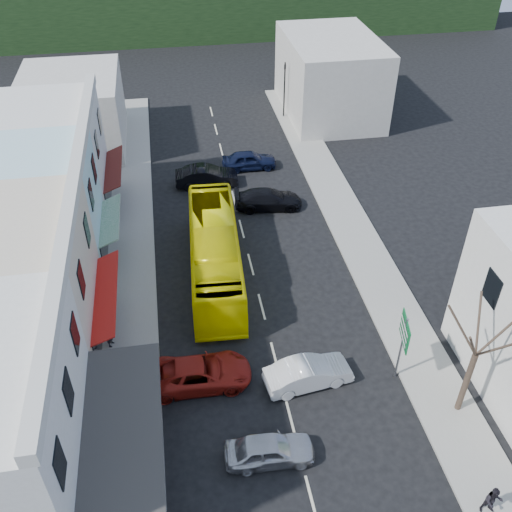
{
  "coord_description": "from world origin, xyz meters",
  "views": [
    {
      "loc": [
        -4.38,
        -20.01,
        22.64
      ],
      "look_at": [
        0.0,
        6.0,
        2.2
      ],
      "focal_mm": 40.0,
      "sensor_mm": 36.0,
      "label": 1
    }
  ],
  "objects_px": {
    "direction_sign": "(401,349)",
    "pedestrian_right": "(494,500)",
    "street_tree": "(475,355)",
    "car_red": "(200,373)",
    "pedestrian_left": "(109,333)",
    "traffic_signal": "(284,91)",
    "bus": "(215,255)",
    "car_silver": "(270,449)",
    "car_white": "(308,374)"
  },
  "relations": [
    {
      "from": "street_tree",
      "to": "car_silver",
      "type": "bearing_deg",
      "value": -173.35
    },
    {
      "from": "car_silver",
      "to": "traffic_signal",
      "type": "height_order",
      "value": "traffic_signal"
    },
    {
      "from": "bus",
      "to": "pedestrian_left",
      "type": "xyz_separation_m",
      "value": [
        -6.21,
        -5.16,
        -0.55
      ]
    },
    {
      "from": "direction_sign",
      "to": "traffic_signal",
      "type": "height_order",
      "value": "traffic_signal"
    },
    {
      "from": "car_silver",
      "to": "traffic_signal",
      "type": "relative_size",
      "value": 0.84
    },
    {
      "from": "car_white",
      "to": "pedestrian_left",
      "type": "xyz_separation_m",
      "value": [
        -9.8,
        4.17,
        0.3
      ]
    },
    {
      "from": "direction_sign",
      "to": "bus",
      "type": "bearing_deg",
      "value": 141.38
    },
    {
      "from": "car_red",
      "to": "street_tree",
      "type": "distance_m",
      "value": 12.95
    },
    {
      "from": "street_tree",
      "to": "bus",
      "type": "bearing_deg",
      "value": 130.38
    },
    {
      "from": "pedestrian_left",
      "to": "traffic_signal",
      "type": "xyz_separation_m",
      "value": [
        15.1,
        27.29,
        1.61
      ]
    },
    {
      "from": "car_white",
      "to": "traffic_signal",
      "type": "relative_size",
      "value": 0.84
    },
    {
      "from": "car_white",
      "to": "traffic_signal",
      "type": "height_order",
      "value": "traffic_signal"
    },
    {
      "from": "pedestrian_left",
      "to": "car_red",
      "type": "bearing_deg",
      "value": -107.43
    },
    {
      "from": "bus",
      "to": "pedestrian_right",
      "type": "bearing_deg",
      "value": -58.35
    },
    {
      "from": "street_tree",
      "to": "direction_sign",
      "type": "bearing_deg",
      "value": 131.63
    },
    {
      "from": "direction_sign",
      "to": "pedestrian_right",
      "type": "bearing_deg",
      "value": -69.73
    },
    {
      "from": "pedestrian_right",
      "to": "street_tree",
      "type": "xyz_separation_m",
      "value": [
        1.02,
        5.03,
        2.83
      ]
    },
    {
      "from": "pedestrian_left",
      "to": "direction_sign",
      "type": "bearing_deg",
      "value": -88.97
    },
    {
      "from": "bus",
      "to": "car_red",
      "type": "distance_m",
      "value": 8.62
    },
    {
      "from": "pedestrian_right",
      "to": "street_tree",
      "type": "relative_size",
      "value": 0.22
    },
    {
      "from": "car_silver",
      "to": "pedestrian_left",
      "type": "distance_m",
      "value": 10.74
    },
    {
      "from": "bus",
      "to": "car_silver",
      "type": "distance_m",
      "value": 13.26
    },
    {
      "from": "car_red",
      "to": "street_tree",
      "type": "height_order",
      "value": "street_tree"
    },
    {
      "from": "car_white",
      "to": "car_red",
      "type": "relative_size",
      "value": 0.96
    },
    {
      "from": "bus",
      "to": "direction_sign",
      "type": "bearing_deg",
      "value": -46.73
    },
    {
      "from": "car_red",
      "to": "traffic_signal",
      "type": "relative_size",
      "value": 0.88
    },
    {
      "from": "car_red",
      "to": "pedestrian_right",
      "type": "height_order",
      "value": "pedestrian_right"
    },
    {
      "from": "car_silver",
      "to": "traffic_signal",
      "type": "distance_m",
      "value": 36.27
    },
    {
      "from": "car_silver",
      "to": "car_white",
      "type": "bearing_deg",
      "value": -32.38
    },
    {
      "from": "car_silver",
      "to": "car_red",
      "type": "height_order",
      "value": "same"
    },
    {
      "from": "pedestrian_left",
      "to": "pedestrian_right",
      "type": "relative_size",
      "value": 1.0
    },
    {
      "from": "pedestrian_left",
      "to": "traffic_signal",
      "type": "bearing_deg",
      "value": -10.55
    },
    {
      "from": "bus",
      "to": "car_silver",
      "type": "bearing_deg",
      "value": -82.84
    },
    {
      "from": "bus",
      "to": "street_tree",
      "type": "distance_m",
      "value": 16.05
    },
    {
      "from": "pedestrian_right",
      "to": "traffic_signal",
      "type": "xyz_separation_m",
      "value": [
        -0.38,
        39.27,
        1.61
      ]
    },
    {
      "from": "bus",
      "to": "pedestrian_right",
      "type": "distance_m",
      "value": 19.49
    },
    {
      "from": "car_white",
      "to": "street_tree",
      "type": "relative_size",
      "value": 0.57
    },
    {
      "from": "pedestrian_left",
      "to": "car_white",
      "type": "bearing_deg",
      "value": -94.63
    },
    {
      "from": "bus",
      "to": "car_red",
      "type": "xyz_separation_m",
      "value": [
        -1.72,
        -8.4,
        -0.85
      ]
    },
    {
      "from": "car_red",
      "to": "traffic_signal",
      "type": "xyz_separation_m",
      "value": [
        10.61,
        30.53,
        1.91
      ]
    },
    {
      "from": "pedestrian_right",
      "to": "car_white",
      "type": "bearing_deg",
      "value": 135.17
    },
    {
      "from": "car_silver",
      "to": "pedestrian_left",
      "type": "bearing_deg",
      "value": 43.81
    },
    {
      "from": "bus",
      "to": "street_tree",
      "type": "relative_size",
      "value": 1.51
    },
    {
      "from": "street_tree",
      "to": "traffic_signal",
      "type": "distance_m",
      "value": 34.29
    },
    {
      "from": "pedestrian_right",
      "to": "traffic_signal",
      "type": "distance_m",
      "value": 39.3
    },
    {
      "from": "pedestrian_right",
      "to": "car_silver",
      "type": "bearing_deg",
      "value": 163.95
    },
    {
      "from": "pedestrian_right",
      "to": "street_tree",
      "type": "bearing_deg",
      "value": 87.68
    },
    {
      "from": "street_tree",
      "to": "car_red",
      "type": "bearing_deg",
      "value": 162.85
    },
    {
      "from": "bus",
      "to": "pedestrian_left",
      "type": "bearing_deg",
      "value": -137.05
    },
    {
      "from": "car_silver",
      "to": "pedestrian_left",
      "type": "height_order",
      "value": "pedestrian_left"
    }
  ]
}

